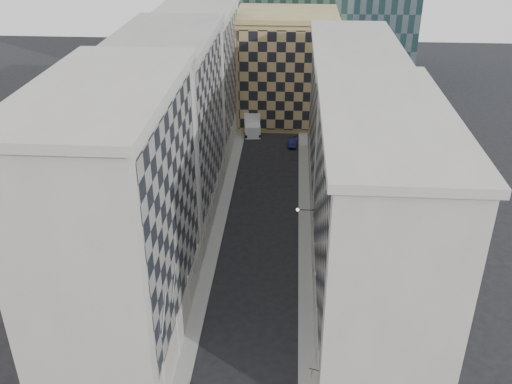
% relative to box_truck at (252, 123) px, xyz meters
% --- Properties ---
extents(sidewalk_west, '(1.50, 100.00, 0.15)m').
position_rel_box_truck_xyz_m(sidewalk_west, '(-1.78, -31.53, -1.47)').
color(sidewalk_west, gray).
rests_on(sidewalk_west, ground).
extents(sidewalk_east, '(1.50, 100.00, 0.15)m').
position_rel_box_truck_xyz_m(sidewalk_east, '(8.72, -31.53, -1.47)').
color(sidewalk_east, gray).
rests_on(sidewalk_east, ground).
extents(bldg_left_a, '(10.80, 22.80, 23.70)m').
position_rel_box_truck_xyz_m(bldg_left_a, '(-7.41, -50.53, 10.28)').
color(bldg_left_a, '#A7A196').
rests_on(bldg_left_a, ground).
extents(bldg_left_b, '(10.80, 22.80, 22.70)m').
position_rel_box_truck_xyz_m(bldg_left_b, '(-7.41, -28.53, 9.78)').
color(bldg_left_b, gray).
rests_on(bldg_left_b, ground).
extents(bldg_left_c, '(10.80, 22.80, 21.70)m').
position_rel_box_truck_xyz_m(bldg_left_c, '(-7.41, -6.53, 9.28)').
color(bldg_left_c, '#A7A196').
rests_on(bldg_left_c, ground).
extents(bldg_right_a, '(10.80, 26.80, 20.70)m').
position_rel_box_truck_xyz_m(bldg_right_a, '(14.35, -46.53, 8.77)').
color(bldg_right_a, '#A5A197').
rests_on(bldg_right_a, ground).
extents(bldg_right_b, '(10.80, 28.80, 19.70)m').
position_rel_box_truck_xyz_m(bldg_right_b, '(14.36, -19.53, 8.30)').
color(bldg_right_b, '#A5A197').
rests_on(bldg_right_b, ground).
extents(tan_block, '(16.80, 14.80, 18.80)m').
position_rel_box_truck_xyz_m(tan_block, '(5.47, 6.37, 7.89)').
color(tan_block, tan).
rests_on(tan_block, ground).
extents(flagpoles_left, '(0.10, 6.33, 2.33)m').
position_rel_box_truck_xyz_m(flagpoles_left, '(-2.43, -55.53, 6.45)').
color(flagpoles_left, gray).
rests_on(flagpoles_left, ground).
extents(bracket_lamp, '(1.98, 0.36, 0.36)m').
position_rel_box_truck_xyz_m(bracket_lamp, '(7.85, -37.53, 4.65)').
color(bracket_lamp, black).
rests_on(bracket_lamp, ground).
extents(box_truck, '(3.41, 6.76, 3.56)m').
position_rel_box_truck_xyz_m(box_truck, '(0.00, 0.00, 0.00)').
color(box_truck, silver).
rests_on(box_truck, ground).
extents(dark_car, '(1.53, 3.83, 1.24)m').
position_rel_box_truck_xyz_m(dark_car, '(6.97, -5.66, -0.93)').
color(dark_car, '#10133B').
rests_on(dark_car, ground).
extents(shop_sign, '(0.78, 0.68, 0.77)m').
position_rel_box_truck_xyz_m(shop_sign, '(8.85, -58.53, 2.29)').
color(shop_sign, black).
rests_on(shop_sign, ground).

